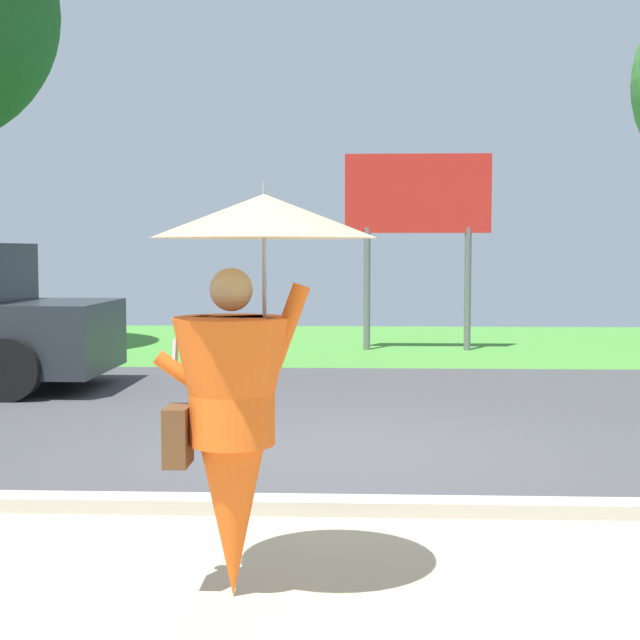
% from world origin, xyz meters
% --- Properties ---
extents(ground_plane, '(40.00, 22.00, 0.20)m').
position_xyz_m(ground_plane, '(0.00, 2.95, -0.05)').
color(ground_plane, '#424244').
extents(monk_pedestrian, '(1.14, 1.14, 2.13)m').
position_xyz_m(monk_pedestrian, '(-0.44, -3.60, 1.16)').
color(monk_pedestrian, '#E55B19').
rests_on(monk_pedestrian, ground_plane).
extents(roadside_billboard, '(2.60, 0.12, 3.50)m').
position_xyz_m(roadside_billboard, '(1.16, 8.70, 2.55)').
color(roadside_billboard, slate).
rests_on(roadside_billboard, ground_plane).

